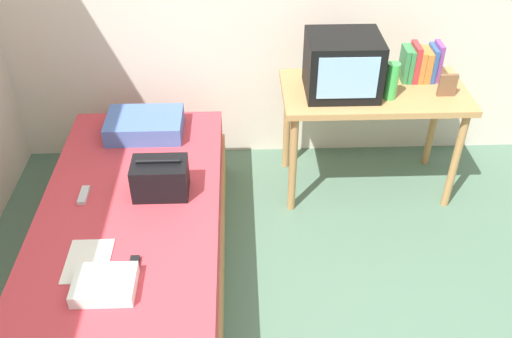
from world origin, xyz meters
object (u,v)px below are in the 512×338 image
(remote_silver, at_px, (84,195))
(tv, at_px, (343,65))
(magazine, at_px, (88,261))
(book_row, at_px, (420,63))
(folded_towel, at_px, (105,285))
(water_bottle, at_px, (392,81))
(remote_dark, at_px, (133,269))
(picture_frame, at_px, (448,85))
(pillow, at_px, (145,125))
(desk, at_px, (373,103))
(handbag, at_px, (160,178))
(bed, at_px, (135,239))

(remote_silver, bearing_deg, tv, 23.94)
(tv, bearing_deg, magazine, -139.85)
(book_row, height_order, folded_towel, book_row)
(tv, height_order, water_bottle, tv)
(remote_dark, bearing_deg, picture_frame, 32.65)
(remote_silver, bearing_deg, book_row, 21.84)
(pillow, relative_size, remote_silver, 3.31)
(folded_towel, bearing_deg, pillow, 88.99)
(desk, distance_m, handbag, 1.45)
(picture_frame, distance_m, folded_towel, 2.30)
(tv, xyz_separation_m, pillow, (-1.23, -0.03, -0.38))
(pillow, xyz_separation_m, folded_towel, (-0.02, -1.31, -0.03))
(magazine, height_order, remote_silver, remote_silver)
(remote_dark, bearing_deg, pillow, 94.17)
(tv, height_order, handbag, tv)
(pillow, distance_m, remote_dark, 1.20)
(remote_dark, height_order, remote_silver, same)
(remote_dark, bearing_deg, desk, 42.23)
(picture_frame, height_order, pillow, picture_frame)
(tv, relative_size, handbag, 1.47)
(bed, xyz_separation_m, picture_frame, (1.88, 0.67, 0.58))
(book_row, distance_m, pillow, 1.80)
(bed, height_order, handbag, handbag)
(handbag, bearing_deg, picture_frame, 18.29)
(handbag, xyz_separation_m, folded_towel, (-0.19, -0.69, -0.07))
(magazine, xyz_separation_m, remote_silver, (-0.12, 0.49, 0.01))
(desk, height_order, water_bottle, water_bottle)
(water_bottle, bearing_deg, bed, -156.74)
(folded_towel, bearing_deg, water_bottle, 38.88)
(book_row, distance_m, picture_frame, 0.25)
(handbag, distance_m, magazine, 0.61)
(bed, distance_m, water_bottle, 1.77)
(bed, xyz_separation_m, water_bottle, (1.52, 0.66, 0.63))
(picture_frame, bearing_deg, pillow, 178.55)
(magazine, relative_size, folded_towel, 1.04)
(water_bottle, height_order, remote_silver, water_bottle)
(tv, height_order, pillow, tv)
(book_row, height_order, magazine, book_row)
(magazine, bearing_deg, book_row, 34.48)
(picture_frame, distance_m, remote_silver, 2.24)
(bed, xyz_separation_m, folded_towel, (-0.02, -0.59, 0.28))
(tv, xyz_separation_m, remote_dark, (-1.15, -1.22, -0.43))
(tv, relative_size, magazine, 1.52)
(bed, xyz_separation_m, book_row, (1.76, 0.89, 0.62))
(desk, relative_size, remote_dark, 7.44)
(pillow, bearing_deg, magazine, -97.04)
(bed, bearing_deg, handbag, 32.19)
(remote_silver, bearing_deg, picture_frame, 15.37)
(pillow, bearing_deg, folded_towel, -91.01)
(water_bottle, distance_m, remote_dark, 1.86)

